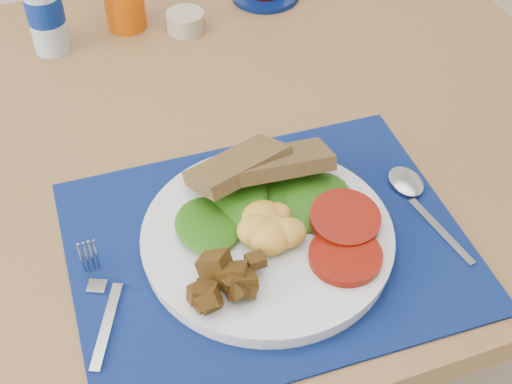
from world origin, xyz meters
TOP-DOWN VIEW (x-y plane):
  - table at (0.00, 0.20)m, footprint 1.40×0.90m
  - chair_far at (-0.07, 0.83)m, footprint 0.41×0.39m
  - placemat at (0.12, -0.03)m, footprint 0.48×0.38m
  - breakfast_plate at (0.12, -0.04)m, footprint 0.30×0.30m
  - fork at (-0.08, -0.05)m, footprint 0.06×0.16m
  - spoon at (0.33, -0.03)m, footprint 0.04×0.18m
  - water_bottle at (-0.06, 0.48)m, footprint 0.06×0.06m
  - juice_glass at (0.07, 0.50)m, footprint 0.07×0.07m
  - ramekin at (0.16, 0.46)m, footprint 0.06×0.06m

SIDE VIEW (x-z plane):
  - chair_far at x=-0.07m, z-range 0.02..1.04m
  - table at x=0.00m, z-range 0.29..1.04m
  - placemat at x=0.12m, z-range 0.75..0.75m
  - fork at x=-0.08m, z-range 0.75..0.76m
  - spoon at x=0.33m, z-range 0.75..0.76m
  - ramekin at x=0.16m, z-range 0.75..0.78m
  - breakfast_plate at x=0.12m, z-range 0.74..0.81m
  - juice_glass at x=0.07m, z-range 0.75..0.84m
  - water_bottle at x=-0.06m, z-range 0.74..0.94m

